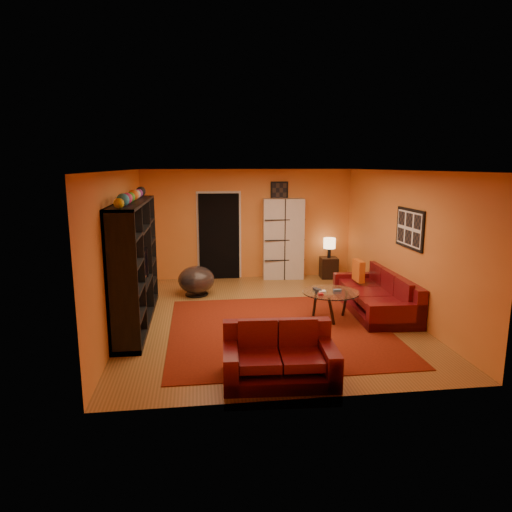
{
  "coord_description": "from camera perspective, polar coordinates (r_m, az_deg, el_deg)",
  "views": [
    {
      "loc": [
        -1.21,
        -7.8,
        2.69
      ],
      "look_at": [
        -0.18,
        0.1,
        1.1
      ],
      "focal_mm": 32.0,
      "sensor_mm": 36.0,
      "label": 1
    }
  ],
  "objects": [
    {
      "name": "table_lamp",
      "position": [
        11.08,
        9.17,
        1.51
      ],
      "size": [
        0.29,
        0.29,
        0.48
      ],
      "color": "black",
      "rests_on": "side_table"
    },
    {
      "name": "sofa",
      "position": [
        8.9,
        15.09,
        -4.8
      ],
      "size": [
        1.07,
        2.41,
        0.85
      ],
      "rotation": [
        0.0,
        0.0,
        -0.04
      ],
      "color": "#530B10",
      "rests_on": "rug"
    },
    {
      "name": "loveseat",
      "position": [
        5.97,
        2.88,
        -12.45
      ],
      "size": [
        1.47,
        0.93,
        0.85
      ],
      "rotation": [
        0.0,
        0.0,
        1.51
      ],
      "color": "#530B10",
      "rests_on": "rug"
    },
    {
      "name": "wall_back",
      "position": [
        10.95,
        -1.0,
        4.0
      ],
      "size": [
        6.0,
        0.0,
        6.0
      ],
      "primitive_type": "plane",
      "rotation": [
        1.57,
        0.0,
        0.0
      ],
      "color": "orange",
      "rests_on": "floor"
    },
    {
      "name": "coffee_table",
      "position": [
        8.15,
        9.32,
        -4.78
      ],
      "size": [
        0.99,
        0.99,
        0.5
      ],
      "rotation": [
        0.0,
        0.0,
        0.29
      ],
      "color": "silver",
      "rests_on": "floor"
    },
    {
      "name": "storage_cabinet",
      "position": [
        10.93,
        3.42,
        2.16
      ],
      "size": [
        0.99,
        0.51,
        1.92
      ],
      "primitive_type": "cube",
      "rotation": [
        0.0,
        0.0,
        -0.08
      ],
      "color": "beige",
      "rests_on": "floor"
    },
    {
      "name": "side_table",
      "position": [
        11.19,
        9.08,
        -1.45
      ],
      "size": [
        0.42,
        0.42,
        0.5
      ],
      "primitive_type": "cube",
      "rotation": [
        0.0,
        0.0,
        -0.06
      ],
      "color": "black",
      "rests_on": "floor"
    },
    {
      "name": "rug",
      "position": [
        7.7,
        2.9,
        -9.12
      ],
      "size": [
        3.6,
        3.6,
        0.01
      ],
      "primitive_type": "cube",
      "color": "#59150A",
      "rests_on": "floor"
    },
    {
      "name": "bowl_chair",
      "position": [
        9.63,
        -7.47,
        -2.99
      ],
      "size": [
        0.76,
        0.76,
        0.62
      ],
      "color": "black",
      "rests_on": "floor"
    },
    {
      "name": "tv",
      "position": [
        8.01,
        -14.51,
        -1.37
      ],
      "size": [
        0.92,
        0.12,
        0.53
      ],
      "primitive_type": "imported",
      "rotation": [
        0.0,
        0.0,
        1.57
      ],
      "color": "black",
      "rests_on": "entertainment_unit"
    },
    {
      "name": "wall_left",
      "position": [
        8.02,
        -16.54,
        0.85
      ],
      "size": [
        0.0,
        6.0,
        6.0
      ],
      "primitive_type": "plane",
      "rotation": [
        1.57,
        0.0,
        1.57
      ],
      "color": "orange",
      "rests_on": "floor"
    },
    {
      "name": "wall_right",
      "position": [
        8.74,
        17.82,
        1.6
      ],
      "size": [
        0.0,
        6.0,
        6.0
      ],
      "primitive_type": "plane",
      "rotation": [
        1.57,
        0.0,
        -1.57
      ],
      "color": "orange",
      "rests_on": "floor"
    },
    {
      "name": "throw_pillow",
      "position": [
        9.29,
        12.69,
        -1.8
      ],
      "size": [
        0.12,
        0.42,
        0.42
      ],
      "primitive_type": "cube",
      "color": "#D55E17",
      "rests_on": "sofa"
    },
    {
      "name": "wall_front",
      "position": [
        5.14,
        6.51,
        -4.47
      ],
      "size": [
        6.0,
        0.0,
        6.0
      ],
      "primitive_type": "plane",
      "rotation": [
        -1.57,
        0.0,
        0.0
      ],
      "color": "orange",
      "rests_on": "floor"
    },
    {
      "name": "ceiling",
      "position": [
        7.89,
        1.44,
        10.64
      ],
      "size": [
        6.0,
        6.0,
        0.0
      ],
      "primitive_type": "plane",
      "rotation": [
        3.14,
        0.0,
        0.0
      ],
      "color": "white",
      "rests_on": "wall_back"
    },
    {
      "name": "wall_art_right",
      "position": [
        8.42,
        18.68,
        3.27
      ],
      "size": [
        0.03,
        1.0,
        0.7
      ],
      "primitive_type": "cube",
      "color": "black",
      "rests_on": "wall_right"
    },
    {
      "name": "floor",
      "position": [
        8.33,
        1.36,
        -7.54
      ],
      "size": [
        6.0,
        6.0,
        0.0
      ],
      "primitive_type": "plane",
      "color": "brown",
      "rests_on": "ground"
    },
    {
      "name": "entertainment_unit",
      "position": [
        8.04,
        -14.86,
        -0.86
      ],
      "size": [
        0.45,
        3.0,
        2.1
      ],
      "primitive_type": "cube",
      "color": "black",
      "rests_on": "floor"
    },
    {
      "name": "wall_art_back",
      "position": [
        10.97,
        2.94,
        7.93
      ],
      "size": [
        0.42,
        0.03,
        0.52
      ],
      "primitive_type": "cube",
      "color": "black",
      "rests_on": "wall_back"
    },
    {
      "name": "doorway",
      "position": [
        10.9,
        -4.63,
        2.44
      ],
      "size": [
        0.95,
        0.1,
        2.04
      ],
      "primitive_type": "cube",
      "color": "black",
      "rests_on": "floor"
    }
  ]
}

